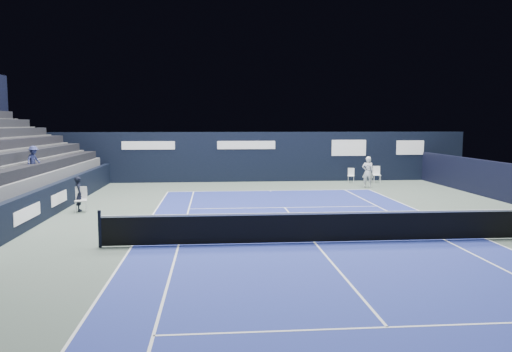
{
  "coord_description": "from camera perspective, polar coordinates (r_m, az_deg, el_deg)",
  "views": [
    {
      "loc": [
        -3.07,
        -14.71,
        3.62
      ],
      "look_at": [
        -1.17,
        7.27,
        1.3
      ],
      "focal_mm": 35.0,
      "sensor_mm": 36.0,
      "label": 1
    }
  ],
  "objects": [
    {
      "name": "ground",
      "position": [
        17.37,
        5.37,
        -6.05
      ],
      "size": [
        48.0,
        48.0,
        0.0
      ],
      "primitive_type": "plane",
      "color": "#4C5A4F",
      "rests_on": "ground"
    },
    {
      "name": "court_surface",
      "position": [
        15.45,
        6.71,
        -7.57
      ],
      "size": [
        10.97,
        23.77,
        0.01
      ],
      "primitive_type": "cube",
      "color": "navy",
      "rests_on": "ground"
    },
    {
      "name": "folding_chair_back_a",
      "position": [
        31.4,
        10.81,
        0.2
      ],
      "size": [
        0.48,
        0.47,
        0.88
      ],
      "rotation": [
        0.0,
        0.0,
        -0.27
      ],
      "color": "white",
      "rests_on": "ground"
    },
    {
      "name": "folding_chair_back_b",
      "position": [
        31.67,
        13.62,
        0.32
      ],
      "size": [
        0.5,
        0.49,
        1.01
      ],
      "rotation": [
        0.0,
        0.0,
        -0.13
      ],
      "color": "white",
      "rests_on": "ground"
    },
    {
      "name": "line_judge_chair",
      "position": [
        21.71,
        -19.36,
        -2.35
      ],
      "size": [
        0.52,
        0.5,
        1.05
      ],
      "rotation": [
        0.0,
        0.0,
        0.13
      ],
      "color": "white",
      "rests_on": "ground"
    },
    {
      "name": "line_judge",
      "position": [
        21.92,
        -19.57,
        -1.94
      ],
      "size": [
        0.49,
        0.61,
        1.45
      ],
      "primitive_type": "imported",
      "rotation": [
        0.0,
        0.0,
        1.89
      ],
      "color": "black",
      "rests_on": "ground"
    },
    {
      "name": "court_markings",
      "position": [
        15.45,
        6.71,
        -7.55
      ],
      "size": [
        11.03,
        23.83,
        0.0
      ],
      "color": "white",
      "rests_on": "court_surface"
    },
    {
      "name": "tennis_net",
      "position": [
        15.34,
        6.73,
        -5.74
      ],
      "size": [
        12.9,
        0.1,
        1.1
      ],
      "color": "black",
      "rests_on": "ground"
    },
    {
      "name": "back_sponsor_wall",
      "position": [
        31.43,
        0.68,
        2.23
      ],
      "size": [
        26.0,
        0.63,
        3.1
      ],
      "color": "black",
      "rests_on": "ground"
    },
    {
      "name": "side_barrier_left",
      "position": [
        21.87,
        -22.01,
        -2.38
      ],
      "size": [
        0.33,
        22.0,
        1.2
      ],
      "color": "black",
      "rests_on": "ground"
    },
    {
      "name": "tennis_player",
      "position": [
        29.07,
        12.66,
        0.46
      ],
      "size": [
        0.73,
        0.89,
        1.78
      ],
      "color": "white",
      "rests_on": "ground"
    }
  ]
}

